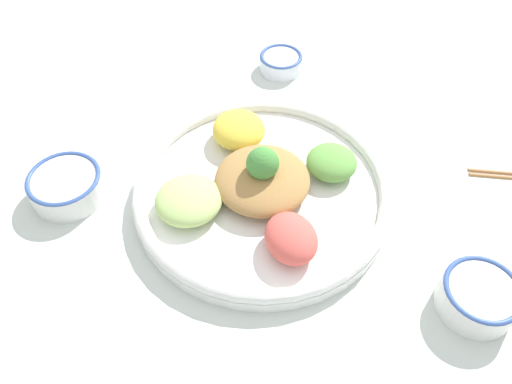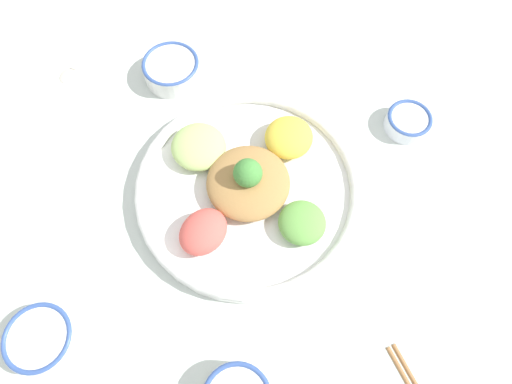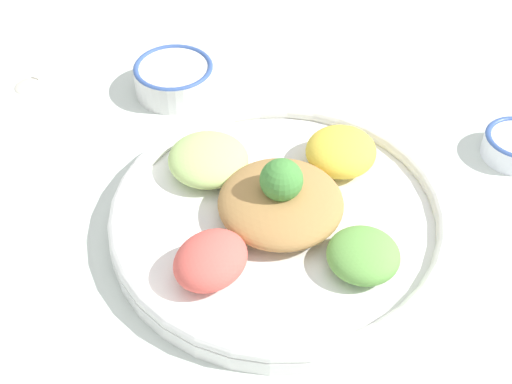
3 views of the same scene
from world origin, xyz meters
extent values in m
plane|color=silver|center=(0.00, 0.00, 0.00)|extent=(2.40, 2.40, 0.00)
cylinder|color=white|center=(0.02, -0.02, 0.01)|extent=(0.39, 0.39, 0.02)
torus|color=white|center=(0.02, -0.02, 0.03)|extent=(0.39, 0.39, 0.02)
ellipsoid|color=#E55B51|center=(0.09, -0.11, 0.04)|extent=(0.11, 0.11, 0.05)
ellipsoid|color=#6BAD4C|center=(0.10, 0.05, 0.04)|extent=(0.11, 0.11, 0.04)
ellipsoid|color=yellow|center=(-0.06, 0.06, 0.04)|extent=(0.12, 0.12, 0.04)
ellipsoid|color=#B7DB7A|center=(-0.07, -0.10, 0.04)|extent=(0.14, 0.14, 0.04)
ellipsoid|color=#AD7F47|center=(0.02, -0.02, 0.04)|extent=(0.14, 0.14, 0.04)
sphere|color=#478E3D|center=(0.02, -0.02, 0.08)|extent=(0.05, 0.05, 0.05)
cylinder|color=white|center=(-0.26, -0.13, 0.02)|extent=(0.11, 0.11, 0.04)
torus|color=#38569E|center=(-0.26, -0.13, 0.04)|extent=(0.11, 0.11, 0.01)
cylinder|color=white|center=(-0.26, -0.13, 0.04)|extent=(0.09, 0.09, 0.00)
cube|color=beige|center=(-0.35, -0.31, 0.00)|extent=(0.08, 0.06, 0.01)
ellipsoid|color=beige|center=(-0.30, -0.34, 0.00)|extent=(0.05, 0.05, 0.01)
camera|label=1|loc=(0.19, -0.48, 0.60)|focal=35.00mm
camera|label=2|loc=(0.32, -0.06, 0.69)|focal=30.00mm
camera|label=3|loc=(0.57, -0.12, 0.62)|focal=50.00mm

